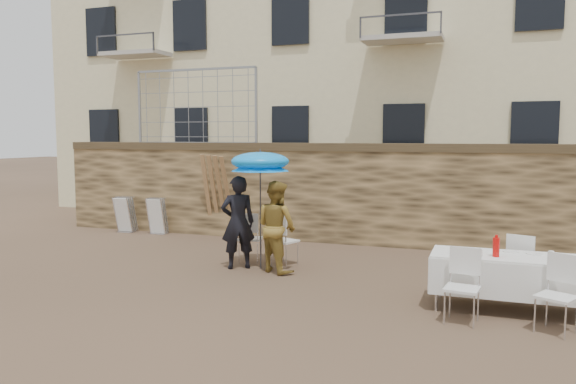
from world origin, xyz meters
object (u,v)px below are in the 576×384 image
(couple_chair_left, at_px, (250,237))
(umbrella, at_px, (260,165))
(man_suit, at_px, (238,222))
(chair_stack_left, at_px, (128,213))
(chair_stack_right, at_px, (159,215))
(woman_dress, at_px, (277,226))
(banquet_table, at_px, (511,259))
(table_chair_back, at_px, (523,265))
(couple_chair_right, at_px, (285,239))
(soda_bottle, at_px, (496,247))
(table_chair_front_right, at_px, (557,295))
(table_chair_front_left, at_px, (462,286))

(couple_chair_left, bearing_deg, umbrella, 121.27)
(man_suit, relative_size, chair_stack_left, 1.84)
(man_suit, relative_size, chair_stack_right, 1.84)
(woman_dress, relative_size, chair_stack_right, 1.76)
(woman_dress, distance_m, umbrella, 1.14)
(man_suit, xyz_separation_m, umbrella, (0.40, 0.10, 1.04))
(banquet_table, distance_m, table_chair_back, 0.86)
(umbrella, height_order, chair_stack_left, umbrella)
(couple_chair_right, bearing_deg, umbrella, 76.62)
(table_chair_back, xyz_separation_m, chair_stack_right, (-8.13, 2.86, -0.02))
(banquet_table, bearing_deg, soda_bottle, -143.13)
(banquet_table, bearing_deg, man_suit, 167.52)
(couple_chair_left, bearing_deg, man_suit, 79.64)
(table_chair_front_right, relative_size, chair_stack_right, 1.04)
(couple_chair_left, bearing_deg, chair_stack_left, -36.59)
(table_chair_back, distance_m, chair_stack_right, 8.62)
(woman_dress, distance_m, chair_stack_left, 5.67)
(chair_stack_right, bearing_deg, soda_bottle, -26.24)
(umbrella, xyz_separation_m, table_chair_front_right, (4.67, -1.86, -1.41))
(man_suit, relative_size, table_chair_back, 1.76)
(table_chair_front_left, relative_size, table_chair_front_right, 1.00)
(chair_stack_left, xyz_separation_m, chair_stack_right, (0.90, 0.00, 0.00))
(man_suit, bearing_deg, chair_stack_right, -72.16)
(table_chair_front_right, bearing_deg, soda_bottle, 167.12)
(chair_stack_right, bearing_deg, table_chair_front_right, -27.61)
(soda_bottle, bearing_deg, man_suit, 165.12)
(soda_bottle, relative_size, table_chair_front_left, 0.27)
(table_chair_front_left, xyz_separation_m, chair_stack_left, (-8.23, 4.41, -0.02))
(man_suit, distance_m, table_chair_front_left, 4.36)
(couple_chair_left, bearing_deg, chair_stack_right, -42.36)
(table_chair_front_right, xyz_separation_m, table_chair_back, (-0.30, 1.55, 0.00))
(couple_chair_right, distance_m, banquet_table, 4.18)
(woman_dress, distance_m, table_chair_back, 4.04)
(soda_bottle, relative_size, chair_stack_right, 0.28)
(man_suit, relative_size, woman_dress, 1.04)
(man_suit, height_order, soda_bottle, man_suit)
(couple_chair_right, relative_size, table_chair_back, 1.00)
(couple_chair_left, distance_m, chair_stack_left, 4.74)
(woman_dress, bearing_deg, table_chair_front_right, -173.61)
(table_chair_front_right, xyz_separation_m, chair_stack_right, (-8.43, 4.41, -0.02))
(chair_stack_left, bearing_deg, woman_dress, -27.87)
(man_suit, xyz_separation_m, table_chair_front_left, (3.97, -1.76, -0.36))
(chair_stack_left, bearing_deg, couple_chair_right, -22.93)
(woman_dress, xyz_separation_m, table_chair_front_left, (3.22, -1.76, -0.33))
(umbrella, xyz_separation_m, table_chair_back, (4.37, -0.31, -1.41))
(man_suit, xyz_separation_m, chair_stack_left, (-4.26, 2.65, -0.38))
(man_suit, bearing_deg, umbrella, 160.14)
(umbrella, height_order, couple_chair_right, umbrella)
(man_suit, xyz_separation_m, chair_stack_right, (-3.36, 2.65, -0.38))
(man_suit, xyz_separation_m, banquet_table, (4.57, -1.01, -0.11))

